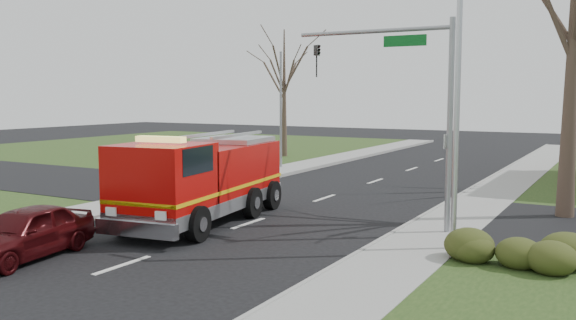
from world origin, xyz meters
The scene contains 11 objects.
ground centered at (0.00, 0.00, 0.00)m, with size 120.00×120.00×0.00m, color black.
sidewalk_right centered at (6.20, 0.00, 0.07)m, with size 2.40×80.00×0.15m, color gray.
sidewalk_left centered at (-6.20, 0.00, 0.07)m, with size 2.40×80.00×0.15m, color gray.
hedge_corner centered at (9.00, -1.00, 0.58)m, with size 2.80×2.00×0.90m, color #343C16.
bare_tree_near centered at (9.50, 6.00, 7.41)m, with size 6.00×6.00×12.00m.
bare_tree_left centered at (-10.00, 20.00, 5.56)m, with size 4.50×4.50×9.00m.
traffic_signal_mast centered at (5.21, 1.50, 4.71)m, with size 5.29×0.18×6.80m.
streetlight_pole centered at (7.14, -0.50, 4.55)m, with size 1.48×0.16×8.40m.
utility_pole_far centered at (-6.80, 14.00, 3.50)m, with size 0.14×0.14×7.00m, color gray.
fire_engine centered at (-1.54, -0.59, 1.44)m, with size 3.91×8.18×3.17m.
parked_car_maroon centered at (-2.80, -6.77, 0.72)m, with size 1.71×4.24×1.44m, color #3A090B.
Camera 1 is at (11.40, -17.39, 4.42)m, focal length 38.00 mm.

